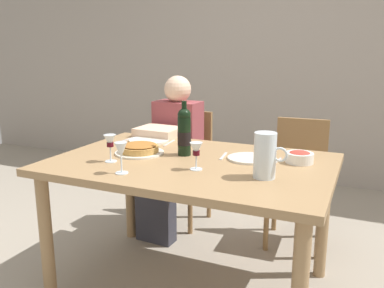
{
  "coord_description": "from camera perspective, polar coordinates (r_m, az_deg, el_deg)",
  "views": [
    {
      "loc": [
        0.87,
        -1.95,
        1.36
      ],
      "look_at": [
        -0.01,
        0.04,
        0.84
      ],
      "focal_mm": 38.22,
      "sensor_mm": 36.0,
      "label": 1
    }
  ],
  "objects": [
    {
      "name": "dinner_plate_right_setting",
      "position": [
        2.7,
        -6.02,
        0.52
      ],
      "size": [
        0.26,
        0.26,
        0.01
      ],
      "primitive_type": "cylinder",
      "color": "silver",
      "rests_on": "dining_table"
    },
    {
      "name": "wine_glass_left_diner",
      "position": [
        2.0,
        -9.89,
        -1.02
      ],
      "size": [
        0.06,
        0.06,
        0.15
      ],
      "color": "silver",
      "rests_on": "dining_table"
    },
    {
      "name": "spoon_right_setting",
      "position": [
        2.77,
        -8.72,
        0.72
      ],
      "size": [
        0.02,
        0.16,
        0.0
      ],
      "primitive_type": "cube",
      "rotation": [
        0.0,
        0.0,
        1.53
      ],
      "color": "silver",
      "rests_on": "dining_table"
    },
    {
      "name": "dining_table",
      "position": [
        2.25,
        -0.11,
        -4.61
      ],
      "size": [
        1.5,
        1.0,
        0.76
      ],
      "color": "#9E7A51",
      "rests_on": "ground"
    },
    {
      "name": "wine_glass_right_diner",
      "position": [
        2.22,
        -11.37,
        0.21
      ],
      "size": [
        0.07,
        0.07,
        0.15
      ],
      "color": "silver",
      "rests_on": "dining_table"
    },
    {
      "name": "fork_left_setting",
      "position": [
        2.31,
        4.41,
        -1.69
      ],
      "size": [
        0.03,
        0.16,
        0.0
      ],
      "primitive_type": "cube",
      "rotation": [
        0.0,
        0.0,
        1.7
      ],
      "color": "silver",
      "rests_on": "dining_table"
    },
    {
      "name": "diner_left",
      "position": [
        3.02,
        -2.99,
        -0.97
      ],
      "size": [
        0.35,
        0.52,
        1.16
      ],
      "rotation": [
        0.0,
        0.0,
        3.09
      ],
      "color": "#8E3D42",
      "rests_on": "ground"
    },
    {
      "name": "chair_left",
      "position": [
        3.25,
        -0.94,
        -2.09
      ],
      "size": [
        0.42,
        0.42,
        0.87
      ],
      "rotation": [
        0.0,
        0.0,
        3.09
      ],
      "color": "olive",
      "rests_on": "ground"
    },
    {
      "name": "knife_left_setting",
      "position": [
        2.23,
        11.69,
        -2.47
      ],
      "size": [
        0.02,
        0.18,
        0.0
      ],
      "primitive_type": "cube",
      "rotation": [
        0.0,
        0.0,
        1.5
      ],
      "color": "silver",
      "rests_on": "dining_table"
    },
    {
      "name": "wine_glass_centre",
      "position": [
        2.04,
        0.59,
        -0.93
      ],
      "size": [
        0.07,
        0.07,
        0.14
      ],
      "color": "silver",
      "rests_on": "dining_table"
    },
    {
      "name": "salad_bowl",
      "position": [
        2.25,
        14.78,
        -1.71
      ],
      "size": [
        0.15,
        0.15,
        0.07
      ],
      "color": "white",
      "rests_on": "dining_table"
    },
    {
      "name": "wine_bottle",
      "position": [
        2.31,
        -1.09,
        1.71
      ],
      "size": [
        0.08,
        0.08,
        0.31
      ],
      "color": "black",
      "rests_on": "dining_table"
    },
    {
      "name": "water_pitcher",
      "position": [
        1.94,
        10.15,
        -1.94
      ],
      "size": [
        0.16,
        0.11,
        0.22
      ],
      "color": "silver",
      "rests_on": "dining_table"
    },
    {
      "name": "back_wall",
      "position": [
        4.31,
        12.55,
        13.54
      ],
      "size": [
        8.0,
        0.1,
        2.8
      ],
      "primitive_type": "cube",
      "color": "#A3998E",
      "rests_on": "ground"
    },
    {
      "name": "knife_right_setting",
      "position": [
        2.63,
        -3.18,
        0.16
      ],
      "size": [
        0.02,
        0.18,
        0.0
      ],
      "primitive_type": "cube",
      "rotation": [
        0.0,
        0.0,
        1.65
      ],
      "color": "silver",
      "rests_on": "dining_table"
    },
    {
      "name": "baked_tart",
      "position": [
        2.38,
        -7.34,
        -0.68
      ],
      "size": [
        0.28,
        0.28,
        0.06
      ],
      "color": "silver",
      "rests_on": "dining_table"
    },
    {
      "name": "dinner_plate_left_setting",
      "position": [
        2.27,
        7.99,
        -1.99
      ],
      "size": [
        0.24,
        0.24,
        0.01
      ],
      "primitive_type": "cylinder",
      "color": "silver",
      "rests_on": "dining_table"
    },
    {
      "name": "ground_plane",
      "position": [
        2.53,
        -0.1,
        -19.14
      ],
      "size": [
        8.0,
        8.0,
        0.0
      ],
      "primitive_type": "plane",
      "color": "gray"
    },
    {
      "name": "chair_right",
      "position": [
        2.98,
        14.68,
        -3.96
      ],
      "size": [
        0.42,
        0.42,
        0.87
      ],
      "rotation": [
        0.0,
        0.0,
        3.2
      ],
      "color": "olive",
      "rests_on": "ground"
    }
  ]
}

